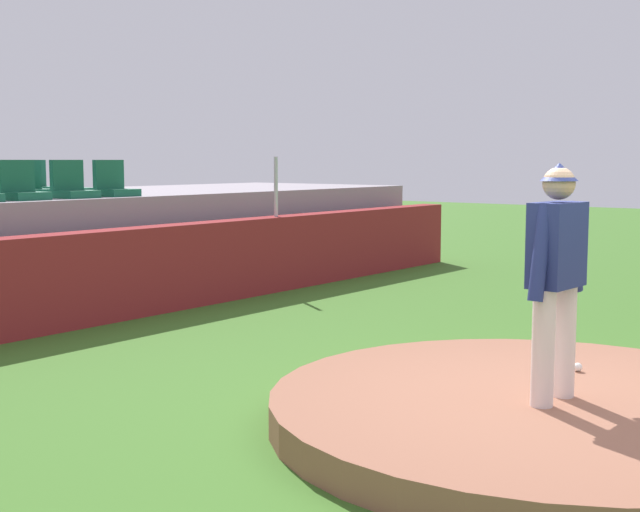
# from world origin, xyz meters

# --- Properties ---
(ground_plane) EXTENTS (60.00, 60.00, 0.00)m
(ground_plane) POSITION_xyz_m (0.00, 0.00, 0.00)
(ground_plane) COLOR #3B6C23
(pitchers_mound) EXTENTS (4.11, 4.11, 0.24)m
(pitchers_mound) POSITION_xyz_m (0.00, 0.00, 0.12)
(pitchers_mound) COLOR #945E47
(pitchers_mound) RESTS_ON ground_plane
(pitcher) EXTENTS (0.75, 0.28, 1.72)m
(pitcher) POSITION_xyz_m (-0.09, -0.08, 1.24)
(pitcher) COLOR silver
(pitcher) RESTS_ON pitchers_mound
(baseball) EXTENTS (0.07, 0.07, 0.07)m
(baseball) POSITION_xyz_m (0.87, 0.10, 0.28)
(baseball) COLOR white
(baseball) RESTS_ON pitchers_mound
(brick_barrier) EXTENTS (17.42, 0.40, 1.12)m
(brick_barrier) POSITION_xyz_m (0.00, 6.03, 0.56)
(brick_barrier) COLOR maroon
(brick_barrier) RESTS_ON ground_plane
(fence_post_right) EXTENTS (0.06, 0.06, 0.91)m
(fence_post_right) POSITION_xyz_m (4.00, 6.03, 1.58)
(fence_post_right) COLOR silver
(fence_post_right) RESTS_ON brick_barrier
(stadium_chair_3) EXTENTS (0.48, 0.44, 0.50)m
(stadium_chair_3) POSITION_xyz_m (0.34, 7.09, 1.64)
(stadium_chair_3) COLOR #175D40
(stadium_chair_3) RESTS_ON bleacher_platform
(stadium_chair_4) EXTENTS (0.48, 0.44, 0.50)m
(stadium_chair_4) POSITION_xyz_m (1.08, 7.07, 1.64)
(stadium_chair_4) COLOR #175D40
(stadium_chair_4) RESTS_ON bleacher_platform
(stadium_chair_5) EXTENTS (0.48, 0.44, 0.50)m
(stadium_chair_5) POSITION_xyz_m (1.77, 7.07, 1.64)
(stadium_chair_5) COLOR #175D40
(stadium_chair_5) RESTS_ON bleacher_platform
(stadium_chair_10) EXTENTS (0.48, 0.44, 0.50)m
(stadium_chair_10) POSITION_xyz_m (1.06, 8.00, 1.64)
(stadium_chair_10) COLOR #175D40
(stadium_chair_10) RESTS_ON bleacher_platform
(stadium_chair_11) EXTENTS (0.48, 0.44, 0.50)m
(stadium_chair_11) POSITION_xyz_m (1.74, 7.98, 1.64)
(stadium_chair_11) COLOR #175D40
(stadium_chair_11) RESTS_ON bleacher_platform
(stadium_chair_17) EXTENTS (0.48, 0.44, 0.50)m
(stadium_chair_17) POSITION_xyz_m (1.75, 8.88, 1.64)
(stadium_chair_17) COLOR #175D40
(stadium_chair_17) RESTS_ON bleacher_platform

